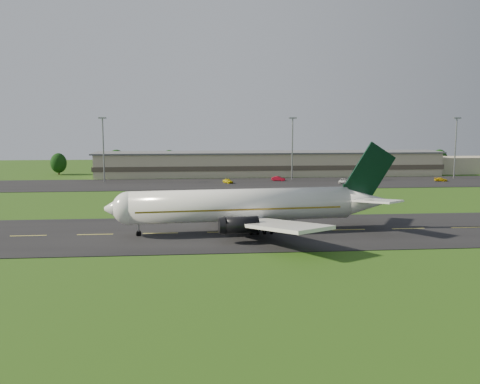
{
  "coord_description": "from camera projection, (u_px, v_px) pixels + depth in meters",
  "views": [
    {
      "loc": [
        -27.53,
        -90.72,
        19.27
      ],
      "look_at": [
        -18.54,
        8.0,
        6.0
      ],
      "focal_mm": 40.0,
      "sensor_mm": 36.0,
      "label": 1
    }
  ],
  "objects": [
    {
      "name": "service_vehicle_a",
      "position": [
        228.0,
        181.0,
        164.84
      ],
      "size": [
        3.37,
        4.35,
        1.38
      ],
      "primitive_type": "imported",
      "rotation": [
        0.0,
        0.0,
        0.5
      ],
      "color": "#CABA0B",
      "rests_on": "apron"
    },
    {
      "name": "ground",
      "position": [
        348.0,
        230.0,
        94.58
      ],
      "size": [
        360.0,
        360.0,
        0.0
      ],
      "primitive_type": "plane",
      "color": "#254611",
      "rests_on": "ground"
    },
    {
      "name": "light_mast_east",
      "position": [
        456.0,
        140.0,
        177.24
      ],
      "size": [
        2.4,
        1.2,
        20.35
      ],
      "color": "gray",
      "rests_on": "ground"
    },
    {
      "name": "service_vehicle_c",
      "position": [
        343.0,
        181.0,
        164.73
      ],
      "size": [
        4.1,
        5.47,
        1.38
      ],
      "primitive_type": "imported",
      "rotation": [
        0.0,
        0.0,
        -0.41
      ],
      "color": "silver",
      "rests_on": "apron"
    },
    {
      "name": "airliner",
      "position": [
        246.0,
        206.0,
        92.39
      ],
      "size": [
        51.28,
        42.04,
        15.57
      ],
      "rotation": [
        0.0,
        0.0,
        0.08
      ],
      "color": "white",
      "rests_on": "ground"
    },
    {
      "name": "light_mast_centre",
      "position": [
        292.0,
        141.0,
        172.3
      ],
      "size": [
        2.4,
        1.2,
        20.35
      ],
      "color": "gray",
      "rests_on": "ground"
    },
    {
      "name": "apron",
      "position": [
        281.0,
        183.0,
        165.64
      ],
      "size": [
        260.0,
        30.0,
        0.1
      ],
      "primitive_type": "cube",
      "color": "black",
      "rests_on": "ground"
    },
    {
      "name": "light_mast_west",
      "position": [
        103.0,
        142.0,
        166.91
      ],
      "size": [
        2.4,
        1.2,
        20.35
      ],
      "color": "gray",
      "rests_on": "ground"
    },
    {
      "name": "service_vehicle_b",
      "position": [
        278.0,
        179.0,
        171.23
      ],
      "size": [
        4.6,
        2.84,
        1.43
      ],
      "primitive_type": "imported",
      "rotation": [
        0.0,
        0.0,
        1.24
      ],
      "color": "#A50B1F",
      "rests_on": "apron"
    },
    {
      "name": "service_vehicle_d",
      "position": [
        441.0,
        179.0,
        170.0
      ],
      "size": [
        4.29,
        2.5,
        1.17
      ],
      "primitive_type": "imported",
      "rotation": [
        0.0,
        0.0,
        1.34
      ],
      "color": "#CCA00C",
      "rests_on": "apron"
    },
    {
      "name": "tree_line",
      "position": [
        381.0,
        159.0,
        202.32
      ],
      "size": [
        193.77,
        9.3,
        10.13
      ],
      "color": "black",
      "rests_on": "ground"
    },
    {
      "name": "terminal",
      "position": [
        287.0,
        164.0,
        189.56
      ],
      "size": [
        145.0,
        16.0,
        8.4
      ],
      "color": "tan",
      "rests_on": "ground"
    },
    {
      "name": "taxiway",
      "position": [
        348.0,
        230.0,
        94.57
      ],
      "size": [
        220.0,
        30.0,
        0.1
      ],
      "primitive_type": "cube",
      "color": "black",
      "rests_on": "ground"
    }
  ]
}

